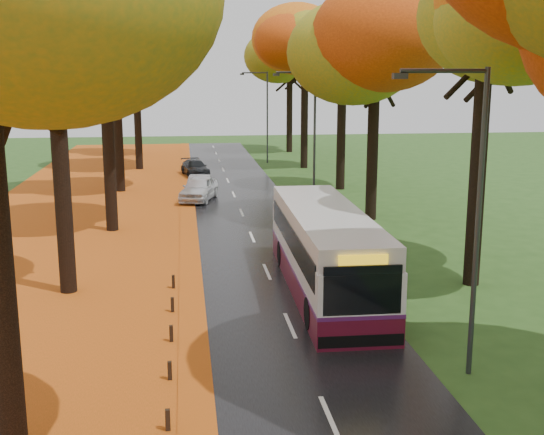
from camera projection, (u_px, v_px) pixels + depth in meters
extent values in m
cube|color=black|center=(250.00, 233.00, 34.14)|extent=(6.50, 90.00, 0.04)
cube|color=silver|center=(250.00, 232.00, 34.14)|extent=(0.12, 90.00, 0.01)
cube|color=#92430D|center=(65.00, 238.00, 33.01)|extent=(12.00, 90.00, 0.02)
cube|color=#CD5415|center=(189.00, 234.00, 33.75)|extent=(0.90, 90.00, 0.01)
cylinder|color=black|center=(61.00, 168.00, 24.01)|extent=(0.60, 0.60, 9.15)
cylinder|color=black|center=(109.00, 152.00, 33.90)|extent=(0.60, 0.60, 8.00)
ellipsoid|color=orange|center=(104.00, 49.00, 32.87)|extent=(9.20, 9.20, 7.18)
cylinder|color=black|center=(118.00, 128.00, 45.41)|extent=(0.60, 0.60, 8.58)
ellipsoid|color=orange|center=(114.00, 45.00, 44.30)|extent=(8.00, 8.00, 6.24)
cylinder|color=black|center=(137.00, 114.00, 56.10)|extent=(0.60, 0.60, 9.15)
ellipsoid|color=orange|center=(135.00, 42.00, 54.91)|extent=(9.20, 9.20, 7.18)
cylinder|color=black|center=(138.00, 114.00, 65.84)|extent=(0.60, 0.60, 8.00)
ellipsoid|color=orange|center=(136.00, 61.00, 64.81)|extent=(8.00, 8.00, 6.24)
cylinder|color=black|center=(478.00, 164.00, 24.92)|extent=(0.60, 0.60, 9.22)
cylinder|color=black|center=(373.00, 145.00, 36.59)|extent=(0.60, 0.60, 8.19)
ellipsoid|color=#D24F0F|center=(376.00, 47.00, 35.53)|extent=(9.20, 9.20, 7.18)
cylinder|color=black|center=(341.00, 126.00, 46.31)|extent=(0.60, 0.60, 8.70)
ellipsoid|color=#D24F0F|center=(343.00, 43.00, 45.19)|extent=(8.20, 8.20, 6.40)
cylinder|color=black|center=(304.00, 113.00, 56.86)|extent=(0.60, 0.60, 9.22)
ellipsoid|color=#D24F0F|center=(305.00, 42.00, 55.66)|extent=(9.20, 9.20, 7.18)
cylinder|color=black|center=(289.00, 111.00, 68.68)|extent=(0.60, 0.60, 8.19)
ellipsoid|color=#D24F0F|center=(290.00, 59.00, 67.62)|extent=(8.20, 8.20, 6.40)
cube|color=black|center=(168.00, 420.00, 15.19)|extent=(0.11, 0.11, 0.52)
cube|color=black|center=(170.00, 371.00, 17.71)|extent=(0.11, 0.11, 0.52)
cube|color=black|center=(171.00, 334.00, 20.24)|extent=(0.11, 0.11, 0.52)
cube|color=black|center=(172.00, 305.00, 22.76)|extent=(0.11, 0.11, 0.52)
cube|color=black|center=(173.00, 282.00, 25.28)|extent=(0.11, 0.11, 0.52)
cylinder|color=#333538|center=(478.00, 227.00, 17.35)|extent=(0.14, 0.14, 8.00)
cylinder|color=#333538|center=(444.00, 71.00, 16.41)|extent=(2.20, 0.11, 0.11)
cube|color=#333538|center=(400.00, 76.00, 16.29)|extent=(0.35, 0.18, 0.14)
cylinder|color=#333538|center=(314.00, 142.00, 38.70)|extent=(0.14, 0.14, 8.00)
cylinder|color=#333538|center=(296.00, 72.00, 37.75)|extent=(2.20, 0.11, 0.11)
cube|color=#333538|center=(276.00, 75.00, 37.64)|extent=(0.35, 0.18, 0.14)
cylinder|color=#333538|center=(267.00, 118.00, 60.04)|extent=(0.14, 0.14, 8.00)
cylinder|color=#333538|center=(255.00, 73.00, 59.09)|extent=(2.20, 0.11, 0.11)
cube|color=#333538|center=(242.00, 74.00, 58.98)|extent=(0.35, 0.18, 0.14)
cube|color=#4E0C1D|center=(325.00, 278.00, 24.97)|extent=(2.79, 11.37, 0.93)
cube|color=silver|center=(325.00, 248.00, 24.74)|extent=(2.79, 11.37, 1.34)
cube|color=silver|center=(326.00, 220.00, 24.52)|extent=(2.74, 11.14, 0.72)
cube|color=#4E1855|center=(325.00, 264.00, 24.86)|extent=(2.81, 11.39, 0.12)
cube|color=black|center=(326.00, 237.00, 24.65)|extent=(2.80, 10.46, 0.87)
cube|color=black|center=(362.00, 290.00, 19.22)|extent=(2.26, 0.10, 1.44)
cube|color=yellow|center=(363.00, 260.00, 19.03)|extent=(1.42, 0.09, 0.29)
cube|color=black|center=(361.00, 340.00, 19.55)|extent=(2.52, 0.17, 0.36)
cylinder|color=black|center=(311.00, 314.00, 21.09)|extent=(0.31, 1.03, 1.03)
cylinder|color=black|center=(384.00, 311.00, 21.34)|extent=(0.31, 1.03, 1.03)
cylinder|color=black|center=(282.00, 253.00, 28.14)|extent=(0.31, 1.03, 1.03)
cylinder|color=black|center=(337.00, 252.00, 28.39)|extent=(0.31, 1.03, 1.03)
imported|color=silver|center=(199.00, 188.00, 42.63)|extent=(2.91, 4.73, 1.50)
imported|color=#919498|center=(199.00, 186.00, 44.34)|extent=(2.02, 4.09, 1.29)
imported|color=black|center=(195.00, 168.00, 53.04)|extent=(2.43, 4.38, 1.20)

